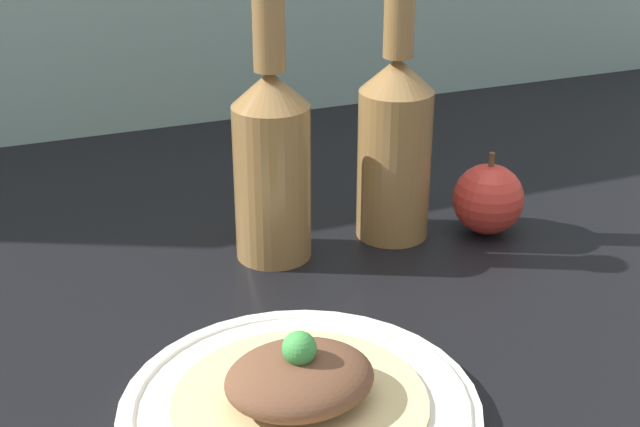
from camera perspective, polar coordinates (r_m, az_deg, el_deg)
ground_plane at (r=84.56cm, az=-0.11°, el=-6.37°), size 180.00×110.00×4.00cm
plate at (r=67.56cm, az=-1.29°, el=-12.43°), size 26.91×26.91×1.67cm
plated_food at (r=66.20cm, az=-1.31°, el=-10.85°), size 19.10×19.10×6.14cm
cider_bottle_left at (r=86.40cm, az=-3.10°, el=3.75°), size 7.59×7.59×29.06cm
cider_bottle_right at (r=91.15cm, az=4.82°, el=4.84°), size 7.59×7.59×29.06cm
apple at (r=95.61cm, az=10.71°, el=0.92°), size 7.54×7.54×8.99cm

